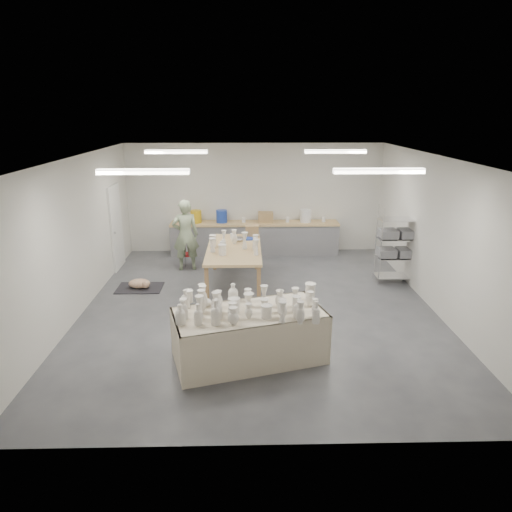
{
  "coord_description": "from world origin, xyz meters",
  "views": [
    {
      "loc": [
        -0.26,
        -8.51,
        3.82
      ],
      "look_at": [
        -0.05,
        0.16,
        1.05
      ],
      "focal_mm": 32.0,
      "sensor_mm": 36.0,
      "label": 1
    }
  ],
  "objects_px": {
    "potter": "(186,235)",
    "red_stool": "(188,255)",
    "work_table": "(236,247)",
    "drying_table": "(248,333)"
  },
  "relations": [
    {
      "from": "work_table",
      "to": "red_stool",
      "type": "height_order",
      "value": "work_table"
    },
    {
      "from": "work_table",
      "to": "potter",
      "type": "relative_size",
      "value": 1.35
    },
    {
      "from": "drying_table",
      "to": "potter",
      "type": "bearing_deg",
      "value": 92.96
    },
    {
      "from": "potter",
      "to": "red_stool",
      "type": "height_order",
      "value": "potter"
    },
    {
      "from": "work_table",
      "to": "potter",
      "type": "xyz_separation_m",
      "value": [
        -1.26,
        1.09,
        -0.01
      ]
    },
    {
      "from": "drying_table",
      "to": "potter",
      "type": "distance_m",
      "value": 4.69
    },
    {
      "from": "work_table",
      "to": "potter",
      "type": "bearing_deg",
      "value": 139.38
    },
    {
      "from": "potter",
      "to": "red_stool",
      "type": "bearing_deg",
      "value": -100.77
    },
    {
      "from": "red_stool",
      "to": "drying_table",
      "type": "bearing_deg",
      "value": -72.09
    },
    {
      "from": "work_table",
      "to": "potter",
      "type": "height_order",
      "value": "potter"
    }
  ]
}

